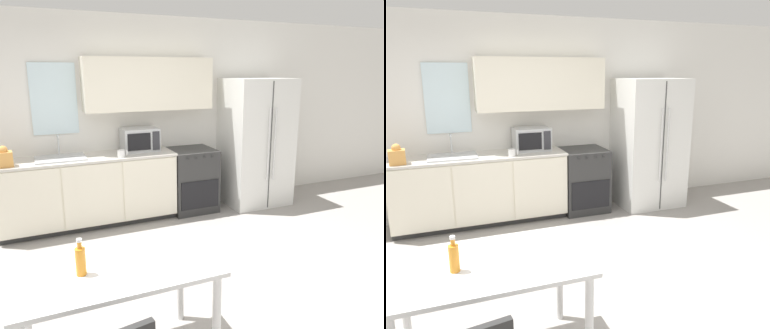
% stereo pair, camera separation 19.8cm
% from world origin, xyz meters
% --- Properties ---
extents(ground_plane, '(12.00, 12.00, 0.00)m').
position_xyz_m(ground_plane, '(0.00, 0.00, 0.00)').
color(ground_plane, gray).
extents(wall_back, '(12.00, 0.38, 2.70)m').
position_xyz_m(wall_back, '(0.06, 2.26, 1.43)').
color(wall_back, silver).
rests_on(wall_back, ground_plane).
extents(kitchen_counter, '(2.22, 0.62, 0.92)m').
position_xyz_m(kitchen_counter, '(-0.45, 1.97, 0.46)').
color(kitchen_counter, '#333333').
rests_on(kitchen_counter, ground_plane).
extents(oven_range, '(0.64, 0.64, 0.90)m').
position_xyz_m(oven_range, '(0.97, 1.95, 0.45)').
color(oven_range, '#2D2D2D').
rests_on(oven_range, ground_plane).
extents(refrigerator, '(0.93, 0.81, 1.87)m').
position_xyz_m(refrigerator, '(1.99, 1.88, 0.93)').
color(refrigerator, silver).
rests_on(refrigerator, ground_plane).
extents(kitchen_sink, '(0.60, 0.46, 0.27)m').
position_xyz_m(kitchen_sink, '(-0.78, 1.98, 0.93)').
color(kitchen_sink, '#B7BABC').
rests_on(kitchen_sink, kitchen_counter).
extents(microwave, '(0.48, 0.36, 0.31)m').
position_xyz_m(microwave, '(0.26, 2.06, 1.07)').
color(microwave, '#B7BABC').
rests_on(microwave, kitchen_counter).
extents(coffee_mug, '(0.13, 0.10, 0.09)m').
position_xyz_m(coffee_mug, '(-0.06, 1.77, 0.96)').
color(coffee_mug, white).
rests_on(coffee_mug, kitchen_counter).
extents(grocery_bag_0, '(0.19, 0.17, 0.24)m').
position_xyz_m(grocery_bag_0, '(-1.40, 1.81, 1.02)').
color(grocery_bag_0, '#DB994C').
rests_on(grocery_bag_0, kitchen_counter).
extents(dining_table, '(1.25, 0.76, 0.78)m').
position_xyz_m(dining_table, '(-0.67, -0.64, 0.67)').
color(dining_table, white).
rests_on(dining_table, ground_plane).
extents(drink_bottle, '(0.06, 0.06, 0.23)m').
position_xyz_m(drink_bottle, '(-0.88, -0.68, 0.87)').
color(drink_bottle, orange).
rests_on(drink_bottle, dining_table).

